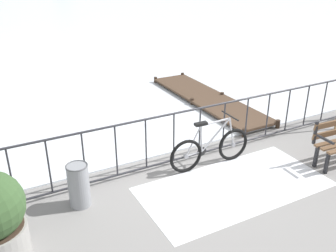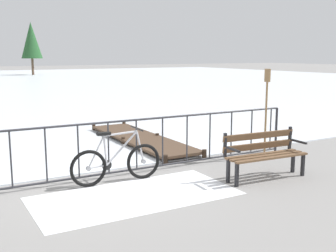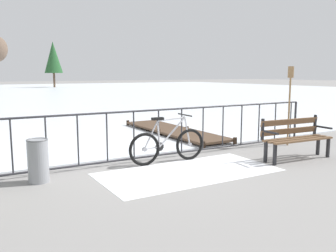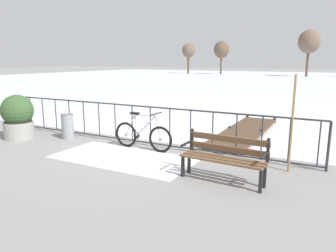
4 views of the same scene
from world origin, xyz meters
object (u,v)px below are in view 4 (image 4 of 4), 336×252
at_px(planter_with_shrub, 18,117).
at_px(oar_upright, 293,117).
at_px(bicycle_near_railing, 143,135).
at_px(park_bench, 224,154).
at_px(trash_bin, 68,126).

height_order(planter_with_shrub, oar_upright, oar_upright).
xyz_separation_m(bicycle_near_railing, park_bench, (2.50, -1.07, 0.14)).
xyz_separation_m(planter_with_shrub, trash_bin, (1.28, 0.64, -0.27)).
bearing_deg(oar_upright, park_bench, -133.59).
bearing_deg(oar_upright, bicycle_near_railing, -179.80).
bearing_deg(trash_bin, bicycle_near_railing, 1.19).
height_order(park_bench, trash_bin, park_bench).
xyz_separation_m(park_bench, trash_bin, (-5.03, 1.01, -0.14)).
bearing_deg(park_bench, oar_upright, 46.41).
bearing_deg(trash_bin, park_bench, -11.39).
relative_size(park_bench, planter_with_shrub, 1.27).
xyz_separation_m(bicycle_near_railing, planter_with_shrub, (-3.82, -0.69, 0.27)).
bearing_deg(bicycle_near_railing, park_bench, -23.10).
height_order(park_bench, oar_upright, oar_upright).
xyz_separation_m(bicycle_near_railing, trash_bin, (-2.53, -0.05, 0.00)).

